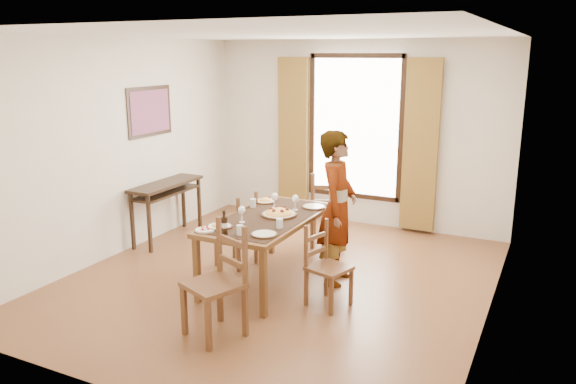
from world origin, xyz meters
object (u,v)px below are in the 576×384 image
at_px(console_table, 166,191).
at_px(pasta_platter, 279,211).
at_px(dining_table, 268,223).
at_px(man, 337,208).

height_order(console_table, pasta_platter, pasta_platter).
height_order(console_table, dining_table, console_table).
bearing_deg(console_table, dining_table, -19.67).
bearing_deg(console_table, pasta_platter, -16.53).
bearing_deg(dining_table, console_table, 160.33).
distance_m(dining_table, man, 0.78).
distance_m(console_table, pasta_platter, 2.12).
bearing_deg(pasta_platter, console_table, 163.47).
xyz_separation_m(dining_table, man, (0.69, 0.34, 0.17)).
relative_size(man, pasta_platter, 4.27).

